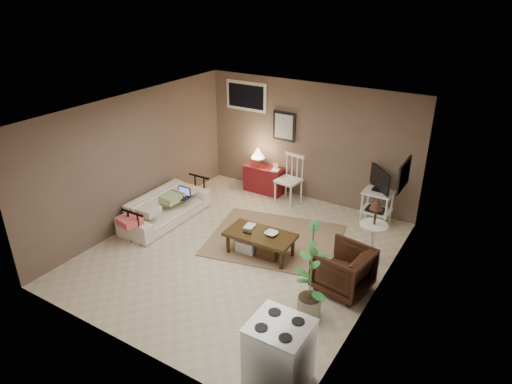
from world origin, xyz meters
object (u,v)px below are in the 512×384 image
Objects in this scene: red_console at (264,177)px; coffee_table at (260,242)px; sofa at (165,203)px; armchair at (343,267)px; spindle_chair at (289,181)px; potted_plant at (311,268)px; tv_stand at (378,195)px; side_table at (374,223)px; stove at (279,354)px.

coffee_table is at bearing -60.88° from red_console.
sofa is 3.61m from armchair.
sofa is 2.50m from spindle_chair.
potted_plant reaches higher than red_console.
coffee_table is 1.55× the size of armchair.
sofa is at bearing -129.17° from spindle_chair.
tv_stand is at bearing 57.94° from coffee_table.
coffee_table is 0.80× the size of potted_plant.
red_console is 2.50m from tv_stand.
red_console is 4.03m from potted_plant.
red_console is at bearing 167.33° from spindle_chair.
side_table is (0.35, -1.29, 0.14)m from tv_stand.
side_table is (3.73, 0.67, 0.36)m from sofa.
coffee_table is 1.06× the size of tv_stand.
side_table is 1.70m from potted_plant.
coffee_table is at bearing 125.71° from stove.
stove is at bearing -86.40° from tv_stand.
potted_plant is (1.34, -0.93, 0.53)m from coffee_table.
coffee_table is 1.71m from potted_plant.
sofa is 1.28× the size of potted_plant.
spindle_chair is 2.51m from side_table.
red_console reaches higher than sofa.
side_table reaches higher than sofa.
spindle_chair is at bearing 122.35° from potted_plant.
spindle_chair is 0.85× the size of side_table.
stove reaches higher than sofa.
spindle_chair is 1.81m from tv_stand.
sofa is 3.61m from potted_plant.
side_table is at bearing 24.66° from coffee_table.
tv_stand reaches higher than spindle_chair.
red_console is 0.90× the size of tv_stand.
tv_stand reaches higher than red_console.
tv_stand is at bearing 91.14° from potted_plant.
tv_stand is 2.98m from potted_plant.
potted_plant is (0.06, -2.97, 0.19)m from tv_stand.
side_table is 1.55× the size of armchair.
sofa is (-2.11, 0.08, 0.12)m from coffee_table.
armchair is at bearing -5.66° from coffee_table.
potted_plant is at bearing -50.59° from red_console.
armchair is 0.88× the size of stove.
spindle_chair is at bearing -179.22° from tv_stand.
spindle_chair is (1.58, 1.94, 0.10)m from sofa.
potted_plant is at bearing -34.76° from coffee_table.
stove is at bearing 10.31° from armchair.
stove is (3.65, -2.22, 0.06)m from sofa.
red_console reaches higher than stove.
sofa is at bearing 148.62° from stove.
armchair is (3.60, -0.23, 0.01)m from sofa.
tv_stand is (2.49, -0.13, 0.24)m from red_console.
spindle_chair reaches higher than stove.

